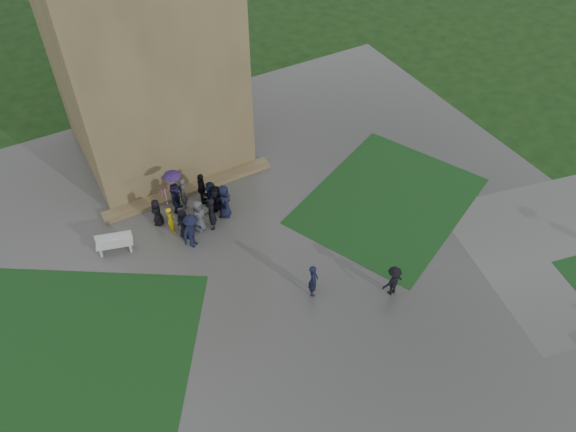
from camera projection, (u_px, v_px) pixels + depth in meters
ground at (290, 347)px, 22.32m from camera, size 120.00×120.00×0.00m
plaza at (267, 311)px, 23.56m from camera, size 34.00×34.00×0.02m
lawn_inset_left at (50, 361)px, 21.85m from camera, size 14.10×13.46×0.01m
lawn_inset_right at (388, 201)px, 28.35m from camera, size 11.12×10.15×0.01m
tower_plinth at (190, 189)px, 28.81m from camera, size 9.00×0.80×0.22m
bench at (115, 243)px, 25.62m from camera, size 1.73×0.96×0.96m
visitor_cluster at (195, 204)px, 26.68m from camera, size 3.99×3.98×2.68m
pedestrian_mid at (313, 280)px, 23.63m from camera, size 0.66×0.74×1.70m
pedestrian_near at (393, 281)px, 23.69m from camera, size 1.03×0.55×1.56m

